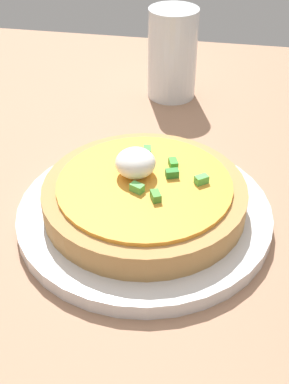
{
  "coord_description": "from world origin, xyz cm",
  "views": [
    {
      "loc": [
        -35.5,
        -14.99,
        36.53
      ],
      "look_at": [
        3.62,
        -7.86,
        6.05
      ],
      "focal_mm": 47.38,
      "sensor_mm": 36.0,
      "label": 1
    }
  ],
  "objects": [
    {
      "name": "dining_table",
      "position": [
        0.0,
        0.0,
        1.23
      ],
      "size": [
        108.36,
        65.57,
        2.45
      ],
      "primitive_type": "cube",
      "color": "#A3765A",
      "rests_on": "ground"
    },
    {
      "name": "cup_near",
      "position": [
        32.24,
        -6.62,
        8.45
      ],
      "size": [
        6.9,
        6.9,
        12.59
      ],
      "color": "silver",
      "rests_on": "dining_table"
    },
    {
      "name": "plate",
      "position": [
        3.62,
        -7.86,
        3.25
      ],
      "size": [
        25.74,
        25.74,
        1.6
      ],
      "primitive_type": "cylinder",
      "color": "silver",
      "rests_on": "dining_table"
    },
    {
      "name": "pizza",
      "position": [
        3.66,
        -7.82,
        5.69
      ],
      "size": [
        20.27,
        20.27,
        5.96
      ],
      "color": "tan",
      "rests_on": "plate"
    }
  ]
}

